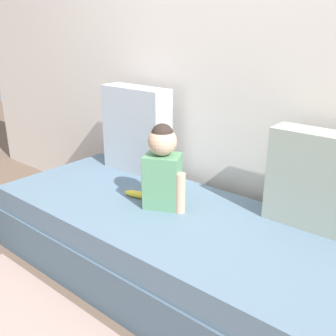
% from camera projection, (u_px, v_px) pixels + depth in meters
% --- Properties ---
extents(ground_plane, '(12.00, 12.00, 0.00)m').
position_uv_depth(ground_plane, '(177.00, 282.00, 2.22)').
color(ground_plane, brown).
extents(back_wall, '(5.49, 0.10, 2.56)m').
position_uv_depth(back_wall, '(243.00, 43.00, 2.19)').
color(back_wall, silver).
rests_on(back_wall, ground).
extents(couch, '(2.29, 0.89, 0.43)m').
position_uv_depth(couch, '(178.00, 250.00, 2.15)').
color(couch, '#495F70').
rests_on(couch, ground).
extents(throw_pillow_left, '(0.49, 0.16, 0.57)m').
position_uv_depth(throw_pillow_left, '(136.00, 130.00, 2.60)').
color(throw_pillow_left, '#B2BCC6').
rests_on(throw_pillow_left, couch).
extents(throw_pillow_right, '(0.56, 0.16, 0.48)m').
position_uv_depth(throw_pillow_right, '(327.00, 183.00, 1.86)').
color(throw_pillow_right, '#99A393').
rests_on(throw_pillow_right, couch).
extents(toddler, '(0.30, 0.22, 0.47)m').
position_uv_depth(toddler, '(162.00, 167.00, 2.10)').
color(toddler, '#568E66').
rests_on(toddler, couch).
extents(banana, '(0.18, 0.09, 0.04)m').
position_uv_depth(banana, '(137.00, 194.00, 2.27)').
color(banana, yellow).
rests_on(banana, couch).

